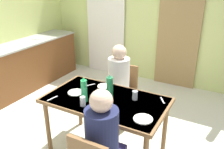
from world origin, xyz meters
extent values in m
plane|color=beige|center=(0.00, 0.00, 0.00)|extent=(6.28, 6.28, 0.00)
cube|color=#C8D680|center=(0.00, 2.41, 1.37)|extent=(4.68, 0.10, 2.73)
cube|color=olive|center=(0.64, 2.33, 1.00)|extent=(0.80, 0.05, 2.00)
cube|color=white|center=(-0.94, 2.31, 1.15)|extent=(0.90, 0.03, 2.30)
cube|color=brown|center=(-1.91, 0.90, 0.43)|extent=(0.60, 2.31, 0.87)
cube|color=#9E9E99|center=(-1.91, 0.90, 0.89)|extent=(0.61, 2.35, 0.03)
cylinder|color=#B7B7BC|center=(-1.91, 1.24, 0.91)|extent=(0.21, 0.21, 0.01)
cube|color=brown|center=(0.43, -0.06, 0.73)|extent=(1.41, 0.81, 0.04)
cube|color=beige|center=(0.43, -0.06, 0.75)|extent=(1.35, 0.77, 0.00)
cylinder|color=brown|center=(-0.21, -0.39, 0.36)|extent=(0.06, 0.06, 0.71)
cylinder|color=brown|center=(-0.21, 0.27, 0.36)|extent=(0.06, 0.06, 0.71)
cylinder|color=brown|center=(1.06, 0.27, 0.36)|extent=(0.06, 0.06, 0.71)
cube|color=brown|center=(0.28, 0.62, 0.45)|extent=(0.40, 0.40, 0.04)
cube|color=brown|center=(0.28, 0.80, 0.66)|extent=(0.38, 0.04, 0.42)
cylinder|color=brown|center=(0.45, 0.45, 0.21)|extent=(0.04, 0.04, 0.41)
cylinder|color=brown|center=(0.11, 0.45, 0.21)|extent=(0.04, 0.04, 0.41)
cylinder|color=brown|center=(0.45, 0.79, 0.21)|extent=(0.04, 0.04, 0.41)
cylinder|color=brown|center=(0.11, 0.79, 0.21)|extent=(0.04, 0.04, 0.41)
cylinder|color=#1E2347|center=(0.75, -0.69, 0.77)|extent=(0.30, 0.30, 0.52)
sphere|color=beige|center=(0.75, -0.69, 1.12)|extent=(0.20, 0.20, 0.20)
cube|color=silver|center=(0.28, 0.46, 0.51)|extent=(0.30, 0.22, 0.12)
cylinder|color=silver|center=(0.28, 0.57, 0.77)|extent=(0.30, 0.30, 0.52)
sphere|color=beige|center=(0.28, 0.57, 1.12)|extent=(0.20, 0.20, 0.20)
cylinder|color=#27A158|center=(0.24, -0.22, 0.88)|extent=(0.07, 0.07, 0.26)
cone|color=green|center=(0.24, -0.22, 1.03)|extent=(0.05, 0.05, 0.04)
cylinder|color=#248047|center=(0.46, -0.01, 0.88)|extent=(0.08, 0.08, 0.26)
cone|color=#2C7D53|center=(0.46, -0.01, 1.03)|extent=(0.05, 0.05, 0.04)
cylinder|color=#EFE1CB|center=(0.30, 0.13, 0.78)|extent=(0.17, 0.17, 0.05)
cylinder|color=white|center=(0.97, -0.25, 0.76)|extent=(0.20, 0.20, 0.01)
cylinder|color=white|center=(0.54, -0.27, 0.76)|extent=(0.23, 0.23, 0.01)
cylinder|color=white|center=(0.03, -0.10, 0.76)|extent=(0.19, 0.19, 0.01)
cylinder|color=silver|center=(0.29, -0.32, 0.81)|extent=(0.06, 0.06, 0.11)
cylinder|color=silver|center=(0.73, 0.09, 0.81)|extent=(0.06, 0.06, 0.11)
cube|color=silver|center=(1.02, 0.21, 0.75)|extent=(0.09, 0.14, 0.00)
cube|color=silver|center=(0.06, 0.16, 0.75)|extent=(0.09, 0.14, 0.00)
cube|color=silver|center=(-0.12, -0.35, 0.75)|extent=(0.04, 0.15, 0.00)
camera|label=1|loc=(1.65, -2.16, 2.08)|focal=38.19mm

